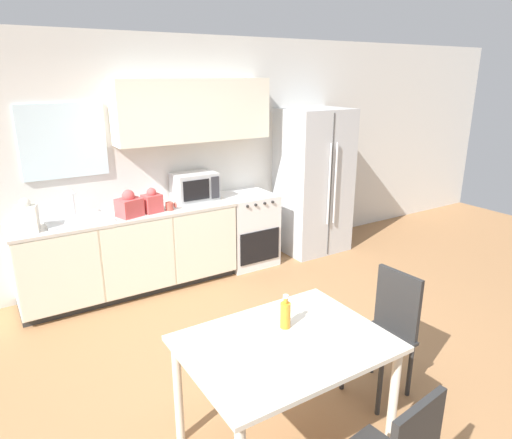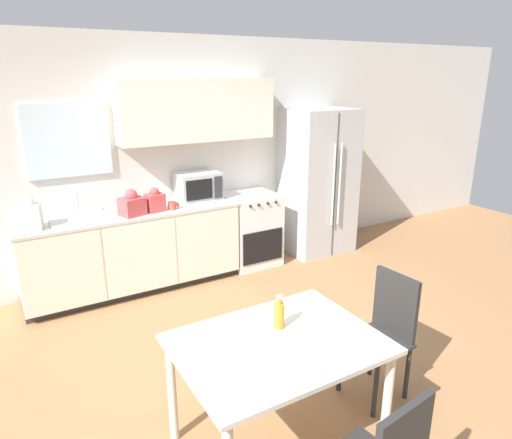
{
  "view_description": "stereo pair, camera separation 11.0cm",
  "coord_description": "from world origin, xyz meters",
  "px_view_note": "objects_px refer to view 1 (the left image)",
  "views": [
    {
      "loc": [
        -1.57,
        -2.71,
        2.28
      ],
      "look_at": [
        0.48,
        0.55,
        1.05
      ],
      "focal_mm": 32.0,
      "sensor_mm": 36.0,
      "label": 1
    },
    {
      "loc": [
        -1.48,
        -2.76,
        2.28
      ],
      "look_at": [
        0.48,
        0.55,
        1.05
      ],
      "focal_mm": 32.0,
      "sensor_mm": 36.0,
      "label": 2
    }
  ],
  "objects_px": {
    "refrigerator": "(313,181)",
    "coffee_mug": "(170,206)",
    "oven_range": "(247,229)",
    "dining_chair_side": "(388,325)",
    "microwave": "(195,186)",
    "dining_table": "(285,356)",
    "drink_bottle": "(285,314)"
  },
  "relations": [
    {
      "from": "refrigerator",
      "to": "microwave",
      "type": "height_order",
      "value": "refrigerator"
    },
    {
      "from": "drink_bottle",
      "to": "dining_table",
      "type": "bearing_deg",
      "value": -125.13
    },
    {
      "from": "refrigerator",
      "to": "dining_chair_side",
      "type": "relative_size",
      "value": 2.01
    },
    {
      "from": "microwave",
      "to": "dining_table",
      "type": "bearing_deg",
      "value": -104.43
    },
    {
      "from": "refrigerator",
      "to": "microwave",
      "type": "distance_m",
      "value": 1.64
    },
    {
      "from": "coffee_mug",
      "to": "dining_table",
      "type": "bearing_deg",
      "value": -97.0
    },
    {
      "from": "refrigerator",
      "to": "coffee_mug",
      "type": "height_order",
      "value": "refrigerator"
    },
    {
      "from": "dining_table",
      "to": "drink_bottle",
      "type": "xyz_separation_m",
      "value": [
        0.09,
        0.13,
        0.19
      ]
    },
    {
      "from": "oven_range",
      "to": "microwave",
      "type": "relative_size",
      "value": 1.81
    },
    {
      "from": "oven_range",
      "to": "coffee_mug",
      "type": "xyz_separation_m",
      "value": [
        -1.04,
        -0.14,
        0.49
      ]
    },
    {
      "from": "refrigerator",
      "to": "dining_chair_side",
      "type": "xyz_separation_m",
      "value": [
        -1.37,
        -2.59,
        -0.4
      ]
    },
    {
      "from": "refrigerator",
      "to": "coffee_mug",
      "type": "xyz_separation_m",
      "value": [
        -2.04,
        -0.1,
        -0.0
      ]
    },
    {
      "from": "dining_chair_side",
      "to": "microwave",
      "type": "bearing_deg",
      "value": 1.34
    },
    {
      "from": "drink_bottle",
      "to": "dining_chair_side",
      "type": "bearing_deg",
      "value": -4.26
    },
    {
      "from": "refrigerator",
      "to": "microwave",
      "type": "relative_size",
      "value": 3.82
    },
    {
      "from": "coffee_mug",
      "to": "drink_bottle",
      "type": "height_order",
      "value": "drink_bottle"
    },
    {
      "from": "microwave",
      "to": "dining_chair_side",
      "type": "relative_size",
      "value": 0.53
    },
    {
      "from": "oven_range",
      "to": "dining_table",
      "type": "relative_size",
      "value": 0.74
    },
    {
      "from": "oven_range",
      "to": "dining_chair_side",
      "type": "height_order",
      "value": "dining_chair_side"
    },
    {
      "from": "refrigerator",
      "to": "dining_table",
      "type": "bearing_deg",
      "value": -131.56
    },
    {
      "from": "oven_range",
      "to": "dining_chair_side",
      "type": "bearing_deg",
      "value": -98.09
    },
    {
      "from": "refrigerator",
      "to": "dining_chair_side",
      "type": "bearing_deg",
      "value": -117.94
    },
    {
      "from": "coffee_mug",
      "to": "dining_chair_side",
      "type": "relative_size",
      "value": 0.13
    },
    {
      "from": "dining_chair_side",
      "to": "drink_bottle",
      "type": "xyz_separation_m",
      "value": [
        -0.89,
        0.07,
        0.32
      ]
    },
    {
      "from": "microwave",
      "to": "dining_chair_side",
      "type": "xyz_separation_m",
      "value": [
        0.26,
        -2.73,
        -0.51
      ]
    },
    {
      "from": "oven_range",
      "to": "dining_chair_side",
      "type": "distance_m",
      "value": 2.66
    },
    {
      "from": "oven_range",
      "to": "coffee_mug",
      "type": "distance_m",
      "value": 1.16
    },
    {
      "from": "coffee_mug",
      "to": "dining_table",
      "type": "distance_m",
      "value": 2.59
    },
    {
      "from": "oven_range",
      "to": "dining_table",
      "type": "distance_m",
      "value": 3.02
    },
    {
      "from": "oven_range",
      "to": "drink_bottle",
      "type": "height_order",
      "value": "drink_bottle"
    },
    {
      "from": "oven_range",
      "to": "microwave",
      "type": "distance_m",
      "value": 0.88
    },
    {
      "from": "microwave",
      "to": "dining_table",
      "type": "relative_size",
      "value": 0.41
    }
  ]
}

